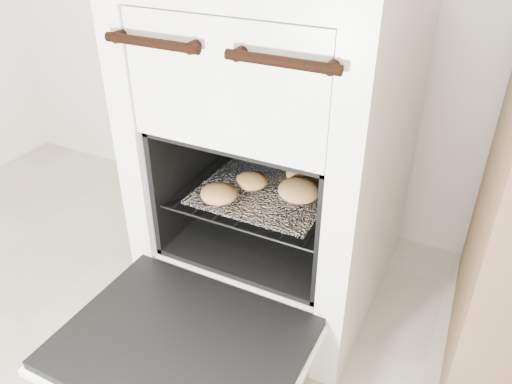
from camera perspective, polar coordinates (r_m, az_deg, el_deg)
stove at (r=1.30m, az=2.80°, el=4.66°), size 0.58×0.64×0.88m
oven_door at (r=1.11m, az=-8.46°, el=-16.95°), size 0.52×0.40×0.04m
oven_rack at (r=1.29m, az=1.54°, el=0.28°), size 0.42×0.40×0.01m
foil_sheet at (r=1.27m, az=1.17°, el=0.11°), size 0.33×0.29×0.01m
baked_rolls at (r=1.25m, az=2.80°, el=0.82°), size 0.31×0.30×0.05m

